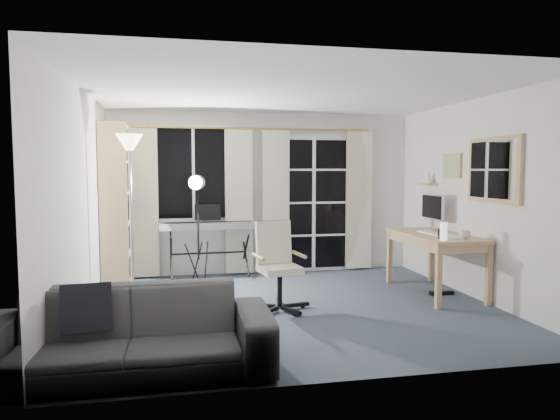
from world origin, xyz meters
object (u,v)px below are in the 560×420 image
object	(u,v)px
bookshelf	(113,209)
keyboard_piano	(208,226)
mug	(465,234)
office_chair	(276,257)
torchiere_lamp	(130,167)
monitor	(433,208)
sofa	(127,319)
studio_light	(197,195)
desk	(435,241)

from	to	relation	value
bookshelf	keyboard_piano	bearing A→B (deg)	1.54
keyboard_piano	mug	world-z (taller)	keyboard_piano
bookshelf	office_chair	size ratio (longest dim) A/B	2.20
torchiere_lamp	mug	world-z (taller)	torchiere_lamp
bookshelf	monitor	world-z (taller)	bookshelf
keyboard_piano	sofa	bearing A→B (deg)	-105.60
monitor	studio_light	bearing A→B (deg)	169.56
sofa	torchiere_lamp	bearing A→B (deg)	94.56
mug	sofa	size ratio (longest dim) A/B	0.06
desk	bookshelf	bearing A→B (deg)	161.76
mug	monitor	bearing A→B (deg)	84.20
bookshelf	studio_light	size ratio (longest dim) A/B	1.42
keyboard_piano	sofa	distance (m)	3.35
keyboard_piano	mug	xyz separation A→B (m)	(2.84, -1.90, 0.07)
torchiere_lamp	office_chair	bearing A→B (deg)	-23.27
office_chair	sofa	size ratio (longest dim) A/B	0.45
studio_light	office_chair	world-z (taller)	studio_light
bookshelf	office_chair	xyz separation A→B (m)	(1.93, -1.58, -0.45)
studio_light	torchiere_lamp	bearing A→B (deg)	-125.79
monitor	mug	world-z (taller)	monitor
bookshelf	monitor	bearing A→B (deg)	-14.14
office_chair	monitor	world-z (taller)	monitor
keyboard_piano	desk	xyz separation A→B (m)	(2.74, -1.40, -0.09)
office_chair	sofa	distance (m)	2.14
bookshelf	sofa	bearing A→B (deg)	-83.78
office_chair	sofa	world-z (taller)	office_chair
torchiere_lamp	studio_light	distance (m)	1.05
sofa	monitor	bearing A→B (deg)	31.85
monitor	mug	xyz separation A→B (m)	(-0.10, -0.95, -0.22)
studio_light	sofa	bearing A→B (deg)	-84.57
bookshelf	torchiere_lamp	xyz separation A→B (m)	(0.31, -0.88, 0.56)
bookshelf	keyboard_piano	xyz separation A→B (m)	(1.27, 0.09, -0.27)
office_chair	sofa	bearing A→B (deg)	-141.50
torchiere_lamp	studio_light	size ratio (longest dim) A/B	1.30
keyboard_piano	sofa	world-z (taller)	keyboard_piano
monitor	office_chair	bearing A→B (deg)	-162.56
office_chair	monitor	bearing A→B (deg)	8.61
mug	sofa	distance (m)	3.88
bookshelf	desk	xyz separation A→B (m)	(4.01, -1.31, -0.36)
studio_light	monitor	distance (m)	3.16
sofa	desk	bearing A→B (deg)	27.81
keyboard_piano	mug	distance (m)	3.42
keyboard_piano	studio_light	bearing A→B (deg)	-115.30
torchiere_lamp	sofa	distance (m)	2.55
studio_light	keyboard_piano	bearing A→B (deg)	84.33
sofa	bookshelf	bearing A→B (deg)	98.95
mug	studio_light	bearing A→B (deg)	153.23
bookshelf	office_chair	world-z (taller)	bookshelf
desk	sofa	world-z (taller)	sofa
office_chair	sofa	xyz separation A→B (m)	(-1.45, -1.57, -0.15)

